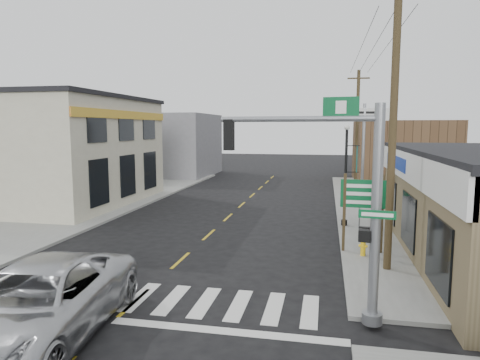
% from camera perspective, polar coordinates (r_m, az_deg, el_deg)
% --- Properties ---
extents(ground, '(140.00, 140.00, 0.00)m').
position_cam_1_polar(ground, '(13.19, -13.90, -15.55)').
color(ground, black).
rests_on(ground, ground).
extents(sidewalk_right, '(6.00, 38.00, 0.13)m').
position_cam_1_polar(sidewalk_right, '(24.75, 19.78, -4.95)').
color(sidewalk_right, slate).
rests_on(sidewalk_right, ground).
extents(sidewalk_left, '(6.00, 38.00, 0.13)m').
position_cam_1_polar(sidewalk_left, '(28.37, -19.17, -3.43)').
color(sidewalk_left, slate).
rests_on(sidewalk_left, ground).
extents(center_line, '(0.12, 56.00, 0.01)m').
position_cam_1_polar(center_line, '(20.33, -4.17, -7.27)').
color(center_line, gold).
rests_on(center_line, ground).
extents(crosswalk, '(11.00, 2.20, 0.01)m').
position_cam_1_polar(crosswalk, '(13.52, -13.16, -14.93)').
color(crosswalk, silver).
rests_on(crosswalk, ground).
extents(left_building, '(12.00, 12.00, 6.80)m').
position_cam_1_polar(left_building, '(31.02, -24.86, 3.38)').
color(left_building, beige).
rests_on(left_building, ground).
extents(bldg_distant_right, '(8.00, 10.00, 5.60)m').
position_cam_1_polar(bldg_distant_right, '(41.57, 20.68, 3.50)').
color(bldg_distant_right, brown).
rests_on(bldg_distant_right, ground).
extents(bldg_distant_left, '(9.00, 10.00, 6.40)m').
position_cam_1_polar(bldg_distant_left, '(46.01, -9.40, 4.65)').
color(bldg_distant_left, slate).
rests_on(bldg_distant_left, ground).
extents(suv, '(3.62, 6.75, 1.80)m').
position_cam_1_polar(suv, '(11.49, -25.52, -14.68)').
color(suv, '#B4B6BA').
rests_on(suv, ground).
extents(traffic_signal_pole, '(4.44, 0.37, 5.62)m').
position_cam_1_polar(traffic_signal_pole, '(10.79, 14.28, -1.35)').
color(traffic_signal_pole, gray).
rests_on(traffic_signal_pole, sidewalk_right).
extents(guide_sign, '(1.77, 0.14, 3.09)m').
position_cam_1_polar(guide_sign, '(17.39, 16.13, -2.87)').
color(guide_sign, '#453720').
rests_on(guide_sign, sidewalk_right).
extents(fire_hydrant, '(0.21, 0.21, 0.68)m').
position_cam_1_polar(fire_hydrant, '(17.21, 16.09, -8.48)').
color(fire_hydrant, yellow).
rests_on(fire_hydrant, sidewalk_right).
extents(ped_crossing_sign, '(0.98, 0.07, 2.51)m').
position_cam_1_polar(ped_crossing_sign, '(19.49, 15.71, -2.55)').
color(ped_crossing_sign, gray).
rests_on(ped_crossing_sign, sidewalk_right).
extents(lamp_post, '(0.65, 0.51, 5.02)m').
position_cam_1_polar(lamp_post, '(21.79, 14.09, 1.61)').
color(lamp_post, black).
rests_on(lamp_post, sidewalk_right).
extents(dance_center_sign, '(3.01, 0.19, 6.40)m').
position_cam_1_polar(dance_center_sign, '(28.63, 16.19, 6.67)').
color(dance_center_sign, gray).
rests_on(dance_center_sign, sidewalk_right).
extents(bare_tree, '(2.12, 2.12, 4.24)m').
position_cam_1_polar(bare_tree, '(16.89, 26.82, 0.98)').
color(bare_tree, black).
rests_on(bare_tree, sidewalk_right).
extents(shrub_back, '(1.18, 1.18, 0.88)m').
position_cam_1_polar(shrub_back, '(18.14, 27.29, -7.97)').
color(shrub_back, black).
rests_on(shrub_back, sidewalk_right).
extents(utility_pole_near, '(1.73, 0.26, 9.97)m').
position_cam_1_polar(utility_pole_near, '(15.29, 19.75, 7.46)').
color(utility_pole_near, '#403019').
rests_on(utility_pole_near, sidewalk_right).
extents(utility_pole_far, '(1.57, 0.24, 9.02)m').
position_cam_1_polar(utility_pole_far, '(32.71, 15.32, 6.30)').
color(utility_pole_far, '#3C271D').
rests_on(utility_pole_far, sidewalk_right).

